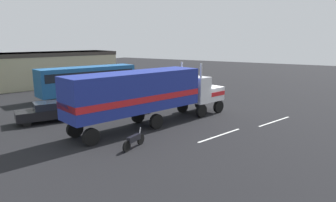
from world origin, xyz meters
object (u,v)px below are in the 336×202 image
Objects in this scene: person_bystander at (149,104)px; parked_bus at (88,79)px; parked_car at (47,112)px; motorcycle at (134,140)px; semi_truck at (148,93)px.

parked_bus is (2.92, 10.49, 1.17)m from person_bystander.
person_bystander reaches higher than parked_car.
parked_bus is at bearing 54.76° from motorcycle.
parked_car is at bearing 83.78° from motorcycle.
semi_truck is 8.32m from parked_car.
parked_bus is (5.95, 12.56, -0.46)m from semi_truck.
parked_car is 2.24× the size of motorcycle.
parked_car is at bearing 140.22° from person_bystander.
parked_bus is at bearing 74.47° from person_bystander.
semi_truck reaches higher than person_bystander.
semi_truck reaches higher than parked_bus.
person_bystander is 10.95m from parked_bus.
parked_car is at bearing 114.54° from semi_truck.
semi_truck is 4.02m from person_bystander.
parked_bus is at bearing 64.65° from semi_truck.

